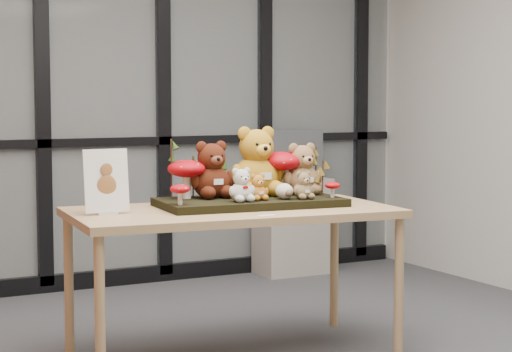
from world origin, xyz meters
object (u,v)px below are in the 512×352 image
plush_cream_hedgehog (284,190)px  sign_holder (106,184)px  mushroom_front_left (180,193)px  cabinet (293,226)px  bear_small_yellow (258,186)px  monitor (292,154)px  bear_tan_back (302,166)px  bear_white_bow (241,183)px  mushroom_front_right (333,189)px  bear_brown_medium (211,166)px  bear_beige_small (303,184)px  display_table (232,221)px  mushroom_back_right (281,171)px  bear_pooh_yellow (256,158)px  diorama_tray (250,202)px  mushroom_back_left (187,177)px

plush_cream_hedgehog → sign_holder: (-0.93, 0.15, 0.07)m
mushroom_front_left → cabinet: bearing=47.1°
bear_small_yellow → monitor: size_ratio=0.29×
bear_tan_back → monitor: size_ratio=0.59×
bear_white_bow → mushroom_front_right: bear_white_bow is taller
plush_cream_hedgehog → bear_brown_medium: bearing=146.5°
bear_small_yellow → bear_beige_small: size_ratio=0.94×
display_table → bear_tan_back: bear_tan_back is taller
bear_tan_back → mushroom_back_right: 0.12m
cabinet → bear_brown_medium: bearing=-131.6°
bear_small_yellow → mushroom_front_right: bear_small_yellow is taller
mushroom_front_left → sign_holder: bearing=159.9°
bear_small_yellow → cabinet: bear_small_yellow is taller
bear_white_bow → bear_beige_small: 0.35m
bear_white_bow → monitor: (1.42, 1.93, -0.00)m
monitor → bear_brown_medium: bearing=-131.2°
mushroom_front_right → bear_tan_back: bearing=104.7°
bear_pooh_yellow → bear_small_yellow: (-0.10, -0.21, -0.13)m
diorama_tray → bear_small_yellow: bearing=-88.0°
mushroom_back_left → mushroom_back_right: bearing=-5.1°
bear_brown_medium → plush_cream_hedgehog: (0.31, -0.25, -0.12)m
mushroom_back_left → mushroom_front_right: size_ratio=2.43×
bear_brown_medium → mushroom_front_left: (-0.28, -0.22, -0.11)m
bear_tan_back → sign_holder: size_ratio=0.97×
mushroom_front_left → sign_holder: sign_holder is taller
mushroom_back_left → sign_holder: sign_holder is taller
display_table → monitor: 2.36m
bear_tan_back → bear_white_bow: size_ratio=1.61×
diorama_tray → bear_small_yellow: (-0.01, -0.10, 0.10)m
bear_tan_back → bear_brown_medium: bearing=177.2°
bear_brown_medium → sign_holder: bear_brown_medium is taller
bear_small_yellow → mushroom_back_left: size_ratio=0.68×
mushroom_back_left → cabinet: bearing=45.6°
bear_brown_medium → sign_holder: bearing=-165.5°
bear_small_yellow → bear_white_bow: size_ratio=0.79×
mushroom_front_left → monitor: bearing=47.4°
bear_brown_medium → bear_tan_back: 0.53m
cabinet → bear_beige_small: bearing=-118.7°
bear_tan_back → mushroom_front_left: size_ratio=2.76×
mushroom_back_right → monitor: (1.06, 1.71, -0.03)m
display_table → mushroom_front_left: bearing=-166.8°
bear_pooh_yellow → display_table: bearing=-138.9°
bear_white_bow → mushroom_front_left: bear_white_bow is taller
plush_cream_hedgehog → mushroom_front_right: 0.28m
mushroom_back_left → mushroom_front_right: (0.72, -0.32, -0.07)m
display_table → bear_brown_medium: bear_brown_medium is taller
bear_small_yellow → bear_beige_small: (0.24, -0.06, 0.00)m
mushroom_back_right → bear_tan_back: bearing=-22.3°
cabinet → monitor: (0.00, 0.02, 0.56)m
bear_brown_medium → bear_beige_small: bear_brown_medium is taller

